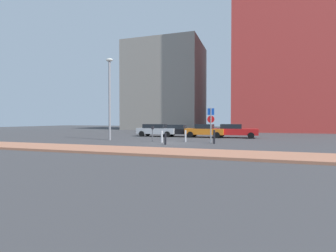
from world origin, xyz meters
The scene contains 15 objects.
ground_plane centered at (0.00, 0.00, 0.00)m, with size 120.00×120.00×0.00m, color #38383A.
sidewalk_brick centered at (0.00, -5.98, 0.07)m, with size 40.00×3.16×0.14m, color #9E664C.
parked_car_silver centered at (-3.83, 7.69, 0.76)m, with size 4.59×2.00×1.42m.
parked_car_black centered at (-1.27, 7.96, 0.71)m, with size 4.04×2.06×1.36m.
parked_car_orange centered at (1.74, 7.83, 0.74)m, with size 4.21×2.12×1.43m.
parked_car_red centered at (4.85, 8.09, 0.76)m, with size 4.52×2.02×1.45m.
parking_sign_post centered at (3.30, 1.56, 1.80)m, with size 0.60×0.10×2.87m.
parking_meter centered at (-1.52, 0.61, 0.89)m, with size 0.18×0.14×1.37m.
street_lamp centered at (-6.08, 1.27, 4.44)m, with size 0.70×0.36×7.61m.
traffic_bollard_near centered at (3.71, 0.57, 0.54)m, with size 0.15×0.15×1.09m, color black.
traffic_bollard_mid centered at (0.29, -1.32, 0.44)m, with size 0.16×0.16×0.88m, color black.
traffic_bollard_far centered at (-0.61, 0.40, 0.48)m, with size 0.17×0.17×0.97m, color #B7B7BC.
traffic_bollard_edge centered at (1.16, 1.47, 0.51)m, with size 0.14×0.14×1.01m, color #B7B7BC.
building_colorful_midrise centered at (12.26, 29.11, 15.92)m, with size 17.36×17.04×31.83m, color #BF3833.
building_under_construction centered at (-10.57, 31.25, 8.89)m, with size 15.07×12.98×17.78m, color gray.
Camera 1 is at (6.35, -19.24, 1.83)m, focal length 26.76 mm.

